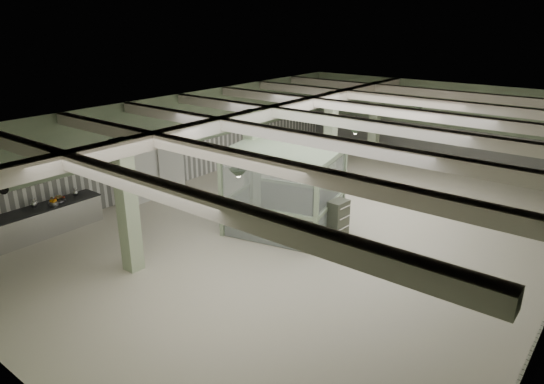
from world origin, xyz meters
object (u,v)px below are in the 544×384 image
Objects in this scene: prep_counter at (22,227)px; walkin_cooler at (146,168)px; guard_booth at (284,176)px; filing_cabinet at (338,222)px.

walkin_cooler reaches higher than prep_counter.
walkin_cooler is 5.86m from guard_booth.
walkin_cooler is 1.89× the size of filing_cabinet.
walkin_cooler is (-0.08, 4.78, 0.69)m from prep_counter.
guard_booth is 2.17m from filing_cabinet.
walkin_cooler reaches higher than filing_cabinet.
prep_counter is 9.53m from filing_cabinet.
walkin_cooler is 0.65× the size of guard_booth.
walkin_cooler is at bearing 91.01° from prep_counter.
filing_cabinet is (7.52, 5.84, 0.20)m from prep_counter.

